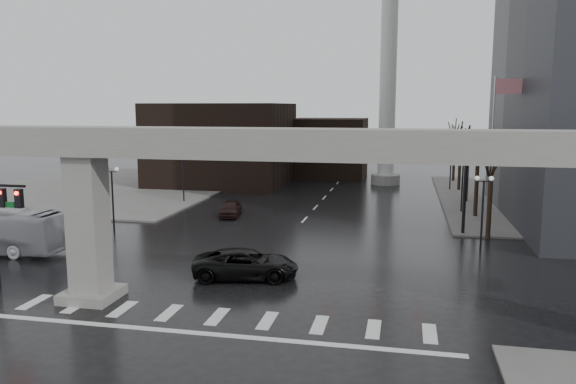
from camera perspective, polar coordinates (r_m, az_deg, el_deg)
name	(u,v)px	position (r m, az deg, el deg)	size (l,w,h in m)	color
ground	(224,309)	(27.79, -6.51, -11.73)	(160.00, 160.00, 0.00)	black
sidewalk_nw	(111,187)	(70.37, -17.50, 0.47)	(28.00, 36.00, 0.15)	slate
elevated_guideway	(248,168)	(25.82, -4.11, 2.46)	(48.00, 2.60, 8.70)	gray
building_far_left	(222,144)	(70.47, -6.69, 4.86)	(16.00, 14.00, 10.00)	black
building_far_mid	(329,148)	(77.58, 4.16, 4.50)	(10.00, 10.00, 8.00)	black
smokestack	(388,76)	(70.81, 10.14, 11.56)	(3.60, 3.60, 30.00)	silver
signal_mast_arm	(414,157)	(43.66, 12.68, 3.45)	(12.12, 0.43, 8.00)	black
signal_left_pole	(3,214)	(33.00, -27.00, -2.04)	(2.30, 0.30, 6.00)	black
flagpole_assembly	(496,134)	(47.25, 20.40, 5.57)	(2.06, 0.12, 12.00)	silver
lamp_right_0	(483,200)	(39.52, 19.20, -0.81)	(1.22, 0.32, 5.11)	black
lamp_right_1	(463,175)	(53.30, 17.32, 1.64)	(1.22, 0.32, 5.11)	black
lamp_right_2	(451,161)	(67.17, 16.22, 3.08)	(1.22, 0.32, 5.11)	black
lamp_left_0	(112,188)	(44.84, -17.43, 0.36)	(1.22, 0.32, 5.11)	black
lamp_left_1	(183,169)	(57.36, -10.62, 2.36)	(1.22, 0.32, 5.11)	black
lamp_left_2	(226,156)	(70.44, -6.28, 3.62)	(1.22, 0.32, 5.11)	black
tree_right_0	(490,201)	(43.70, 19.84, -0.88)	(1.09, 1.58, 7.50)	black
tree_right_1	(477,185)	(51.53, 18.64, 0.64)	(1.09, 1.61, 7.67)	black
tree_right_2	(467,174)	(59.41, 17.75, 1.77)	(1.10, 1.63, 7.85)	black
tree_right_3	(460,165)	(67.32, 17.08, 2.63)	(1.11, 1.66, 8.02)	black
tree_right_4	(454,158)	(75.25, 16.54, 3.30)	(1.12, 1.69, 8.19)	black
pickup_truck	(246,264)	(32.13, -4.32, -7.30)	(2.75, 5.96, 1.66)	black
far_car	(231,209)	(49.96, -5.85, -1.69)	(1.63, 4.06, 1.38)	black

